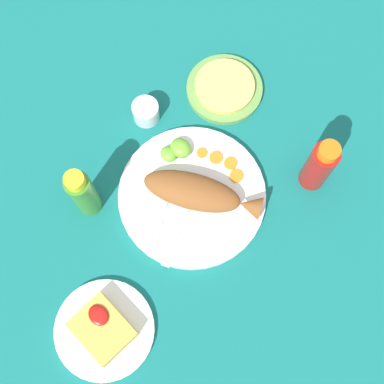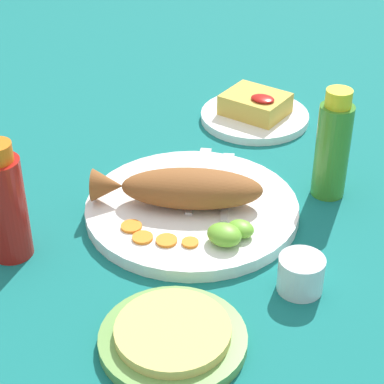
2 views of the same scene
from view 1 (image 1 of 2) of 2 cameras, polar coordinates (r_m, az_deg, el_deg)
The scene contains 18 objects.
ground_plane at distance 1.11m, azimuth -0.00°, elevation -0.58°, with size 4.00×4.00×0.00m, color #146B66.
main_plate at distance 1.10m, azimuth -0.00°, elevation -0.45°, with size 0.30×0.30×0.02m, color white.
fried_fish at distance 1.07m, azimuth 0.68°, elevation -0.08°, with size 0.24×0.18×0.05m.
fork_near at distance 1.07m, azimuth -1.38°, elevation -4.01°, with size 0.09×0.17×0.00m.
fork_far at distance 1.08m, azimuth -3.33°, elevation -2.72°, with size 0.10×0.17×0.00m.
carrot_slice_near at distance 1.11m, azimuth 4.76°, elevation 1.73°, with size 0.03×0.03×0.00m, color orange.
carrot_slice_mid at distance 1.11m, azimuth 4.13°, elevation 3.08°, with size 0.03×0.03×0.00m, color orange.
carrot_slice_far at distance 1.12m, azimuth 2.59°, elevation 3.69°, with size 0.03×0.03×0.00m, color orange.
carrot_slice_extra at distance 1.12m, azimuth 1.07°, elevation 4.20°, with size 0.02×0.02×0.00m, color orange.
lime_wedge_main at distance 1.11m, azimuth -1.21°, elevation 4.71°, with size 0.05×0.04×0.03m, color #6BB233.
lime_wedge_side at distance 1.11m, azimuth -2.51°, elevation 4.07°, with size 0.04×0.03×0.02m, color #6BB233.
hot_sauce_bottle_red at distance 1.08m, azimuth 13.43°, elevation 2.75°, with size 0.05×0.05×0.17m.
hot_sauce_bottle_green at distance 1.05m, azimuth -11.54°, elevation -0.13°, with size 0.05×0.05×0.17m.
salt_cup at distance 1.16m, azimuth -4.94°, elevation 8.46°, with size 0.06×0.06×0.05m.
side_plate_fries at distance 1.07m, azimuth -9.31°, elevation -14.31°, with size 0.19×0.19×0.01m, color white.
fries_pile at distance 1.04m, azimuth -9.54°, elevation -14.19°, with size 0.11×0.09×0.04m.
tortilla_plate at distance 1.20m, azimuth 3.47°, elevation 10.90°, with size 0.17×0.17×0.01m, color #6B9E4C.
tortilla_stack at distance 1.19m, azimuth 3.51°, elevation 11.20°, with size 0.13×0.13×0.01m, color #E0C666.
Camera 1 is at (-0.23, 0.22, 1.06)m, focal length 50.00 mm.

